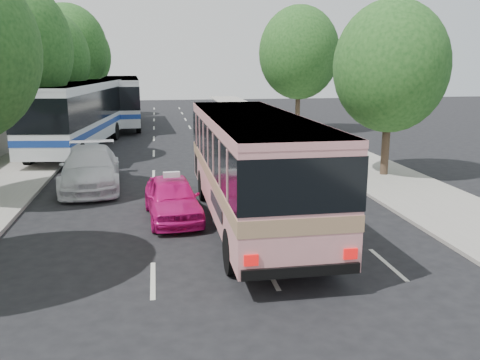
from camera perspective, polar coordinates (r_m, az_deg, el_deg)
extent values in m
plane|color=black|center=(14.75, -2.27, -7.52)|extent=(120.00, 120.00, 0.00)
cube|color=#9E998E|center=(34.77, -20.61, 3.77)|extent=(4.00, 90.00, 0.15)
cube|color=#9E998E|center=(35.58, 7.39, 4.66)|extent=(4.00, 90.00, 0.12)
cube|color=#9E998E|center=(35.06, -23.61, 4.94)|extent=(0.30, 90.00, 1.50)
cylinder|color=#38281E|center=(28.78, -23.53, 5.42)|extent=(0.36, 0.36, 3.80)
ellipsoid|color=#1A4518|center=(28.60, -24.27, 13.37)|extent=(6.00, 6.00, 6.90)
sphere|color=#1A4518|center=(28.27, -23.85, 15.87)|extent=(3.90, 3.90, 3.90)
cylinder|color=#38281E|center=(36.54, -20.39, 6.85)|extent=(0.36, 0.36, 3.50)
ellipsoid|color=#1A4518|center=(36.38, -20.85, 12.61)|extent=(5.52, 5.52, 6.35)
sphere|color=#1A4518|center=(36.03, -20.45, 14.40)|extent=(3.59, 3.59, 3.59)
cylinder|color=#38281E|center=(44.36, -18.38, 8.27)|extent=(0.36, 0.36, 3.99)
ellipsoid|color=#1A4518|center=(44.25, -18.78, 13.69)|extent=(6.30, 6.30, 7.24)
sphere|color=#1A4518|center=(43.94, -18.43, 15.37)|extent=(4.09, 4.09, 4.09)
cylinder|color=#38281E|center=(52.29, -17.26, 8.83)|extent=(0.36, 0.36, 3.72)
ellipsoid|color=#1A4518|center=(52.19, -17.56, 13.12)|extent=(5.88, 5.88, 6.76)
sphere|color=#1A4518|center=(51.87, -17.25, 14.45)|extent=(3.82, 3.82, 3.82)
cylinder|color=#38281E|center=(24.32, 16.04, 4.11)|extent=(0.36, 0.36, 3.23)
ellipsoid|color=#1A4518|center=(24.06, 16.56, 12.13)|extent=(5.10, 5.10, 5.87)
sphere|color=#1A4518|center=(23.98, 17.93, 14.48)|extent=(3.32, 3.31, 3.31)
cylinder|color=#38281E|center=(39.33, 6.49, 8.18)|extent=(0.36, 0.36, 3.80)
ellipsoid|color=#1A4518|center=(39.20, 6.65, 14.01)|extent=(6.00, 6.00, 6.90)
sphere|color=#1A4518|center=(39.06, 7.41, 15.76)|extent=(3.90, 3.90, 3.90)
cube|color=pink|center=(16.20, 1.39, 2.01)|extent=(2.87, 11.20, 3.00)
cube|color=#9E7A59|center=(16.27, 1.38, 0.81)|extent=(2.91, 11.22, 0.39)
cube|color=black|center=(16.10, 1.40, 3.93)|extent=(2.92, 11.23, 1.23)
cube|color=pink|center=(15.99, 1.42, 6.97)|extent=(2.89, 11.22, 0.18)
cylinder|color=black|center=(19.59, -4.11, -0.56)|extent=(0.34, 1.17, 1.16)
cylinder|color=black|center=(19.98, 3.03, -0.28)|extent=(0.34, 1.17, 1.16)
cylinder|color=black|center=(12.79, -0.89, -8.02)|extent=(0.34, 1.17, 1.16)
cylinder|color=black|center=(13.38, 9.82, -7.26)|extent=(0.34, 1.17, 1.16)
imported|color=#D31276|center=(17.30, -7.61, -2.01)|extent=(2.06, 4.36, 1.44)
imported|color=white|center=(22.32, -16.45, 1.30)|extent=(2.80, 5.98, 1.69)
cube|color=silver|center=(31.85, -17.82, 7.27)|extent=(4.49, 13.66, 3.41)
cube|color=black|center=(31.81, -17.87, 8.02)|extent=(4.55, 13.70, 1.68)
cube|color=navy|center=(31.94, -17.71, 5.73)|extent=(4.53, 13.69, 0.34)
cube|color=silver|center=(31.74, -18.02, 10.19)|extent=(4.51, 13.69, 0.16)
cylinder|color=black|center=(36.44, -17.82, 5.22)|extent=(0.51, 1.26, 1.23)
cylinder|color=black|center=(35.84, -13.87, 5.35)|extent=(0.51, 1.26, 1.23)
cylinder|color=black|center=(28.02, -22.60, 2.66)|extent=(0.51, 1.26, 1.23)
cylinder|color=black|center=(27.24, -17.56, 2.78)|extent=(0.51, 1.26, 1.23)
cube|color=silver|center=(43.57, -13.21, 8.90)|extent=(3.42, 13.36, 3.37)
cube|color=black|center=(43.54, -13.24, 9.44)|extent=(3.47, 13.39, 1.66)
cube|color=navy|center=(43.63, -13.15, 7.78)|extent=(3.46, 13.38, 0.33)
cube|color=silver|center=(43.49, -13.32, 11.01)|extent=(3.44, 13.38, 0.15)
cylinder|color=black|center=(47.92, -14.54, 7.15)|extent=(0.41, 1.23, 1.21)
cylinder|color=black|center=(47.88, -11.51, 7.30)|extent=(0.41, 1.23, 1.21)
cylinder|color=black|center=(39.15, -15.04, 5.89)|extent=(0.41, 1.23, 1.21)
cylinder|color=black|center=(39.10, -11.34, 6.07)|extent=(0.41, 1.23, 1.21)
cube|color=silver|center=(17.11, -7.69, 0.61)|extent=(0.56, 0.23, 0.18)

